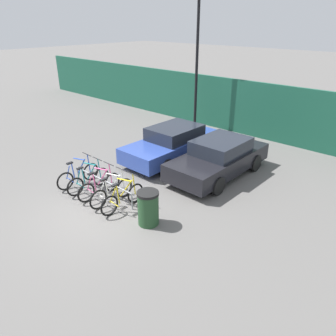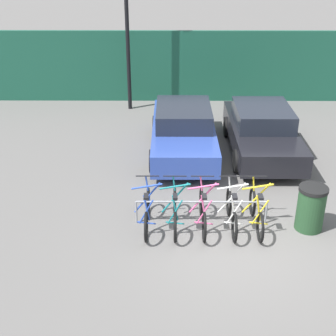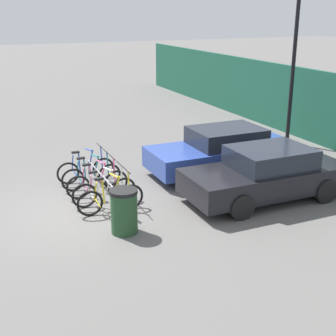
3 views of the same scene
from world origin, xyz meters
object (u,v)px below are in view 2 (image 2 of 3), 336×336
bicycle_blue (147,212)px  bicycle_pink (203,212)px  bicycle_white (232,212)px  lamp_post (126,9)px  bicycle_teal (175,212)px  car_black (262,131)px  bicycle_yellow (256,212)px  trash_bin (311,208)px  car_blue (183,130)px  bike_rack (201,205)px

bicycle_blue → bicycle_pink: (1.22, 0.00, 0.00)m
bicycle_white → lamp_post: size_ratio=0.26×
bicycle_teal → car_black: car_black is taller
bicycle_teal → car_black: 4.80m
bicycle_white → bicycle_yellow: bearing=1.4°
bicycle_blue → car_black: bearing=49.5°
bicycle_pink → lamp_post: lamp_post is taller
bicycle_white → car_black: bearing=73.0°
bicycle_pink → trash_bin: 2.35m
car_blue → lamp_post: lamp_post is taller
bicycle_pink → trash_bin: bicycle_pink is taller
car_black → trash_bin: (0.37, -4.08, -0.17)m
bicycle_yellow → trash_bin: size_ratio=1.66×
bicycle_white → bicycle_yellow: size_ratio=1.00×
bicycle_pink → bike_rack: bearing=97.5°
car_blue → lamp_post: bearing=115.9°
bicycle_teal → bicycle_white: bearing=3.6°
bicycle_pink → car_blue: 4.10m
bike_rack → bicycle_teal: size_ratio=1.72×
trash_bin → bike_rack: bearing=175.3°
bicycle_blue → car_blue: (0.89, 4.07, 0.32)m
car_blue → car_black: 2.31m
bike_rack → bicycle_teal: bearing=-165.9°
car_black → lamp_post: (-4.21, 3.94, 2.89)m
bicycle_white → car_blue: car_blue is taller
bicycle_teal → car_blue: (0.28, 4.07, 0.32)m
bicycle_blue → bicycle_pink: 1.22m
bicycle_blue → lamp_post: 8.65m
bicycle_blue → bicycle_pink: size_ratio=1.00×
car_blue → car_black: (2.31, -0.04, -0.00)m
car_blue → trash_bin: bearing=-57.0°
lamp_post → trash_bin: (4.57, -8.02, -3.07)m
lamp_post → trash_bin: lamp_post is taller
bicycle_pink → car_black: bearing=62.8°
bicycle_teal → lamp_post: lamp_post is taller
bike_rack → car_blue: bearing=94.5°
bicycle_blue → bicycle_yellow: size_ratio=1.00×
bicycle_teal → bicycle_pink: bearing=3.6°
bicycle_blue → bike_rack: bearing=5.0°
bicycle_teal → lamp_post: size_ratio=0.26×
bicycle_pink → bicycle_yellow: 1.18m
bicycle_pink → car_black: car_black is taller
car_black → bicycle_blue: bearing=-128.4°
bike_rack → bicycle_white: bearing=-12.7°
bike_rack → bicycle_pink: size_ratio=1.72×
bicycle_white → bike_rack: bearing=168.6°
lamp_post → bicycle_white: bearing=-70.2°
bicycle_yellow → car_black: size_ratio=0.39×
bicycle_teal → car_blue: size_ratio=0.37×
car_black → bicycle_yellow: bearing=-101.2°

